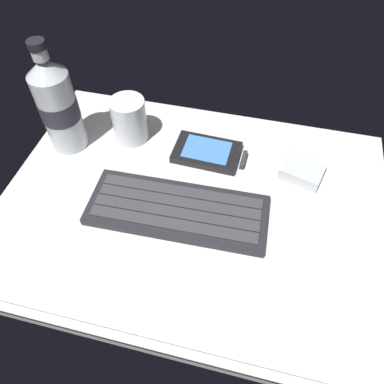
{
  "coord_description": "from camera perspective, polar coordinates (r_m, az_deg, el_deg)",
  "views": [
    {
      "loc": [
        8.62,
        -35.59,
        49.32
      ],
      "look_at": [
        0.0,
        0.0,
        3.0
      ],
      "focal_mm": 34.38,
      "sensor_mm": 36.0,
      "label": 1
    }
  ],
  "objects": [
    {
      "name": "ground_plane",
      "position": [
        0.62,
        -0.05,
        -2.44
      ],
      "size": [
        64.0,
        48.0,
        2.8
      ],
      "color": "silver"
    },
    {
      "name": "keyboard",
      "position": [
        0.6,
        -2.26,
        -2.79
      ],
      "size": [
        29.32,
        11.88,
        1.7
      ],
      "color": "#232328",
      "rests_on": "ground_plane"
    },
    {
      "name": "handheld_device",
      "position": [
        0.68,
        2.83,
        6.09
      ],
      "size": [
        13.02,
        8.08,
        1.5
      ],
      "color": "black",
      "rests_on": "ground_plane"
    },
    {
      "name": "juice_cup",
      "position": [
        0.71,
        -9.64,
        10.75
      ],
      "size": [
        6.4,
        6.4,
        8.5
      ],
      "color": "silver",
      "rests_on": "ground_plane"
    },
    {
      "name": "water_bottle",
      "position": [
        0.69,
        -20.09,
        12.54
      ],
      "size": [
        6.73,
        6.73,
        20.8
      ],
      "color": "silver",
      "rests_on": "ground_plane"
    },
    {
      "name": "charger_block",
      "position": [
        0.67,
        16.7,
        3.11
      ],
      "size": [
        8.24,
        7.26,
        2.4
      ],
      "primitive_type": "cube",
      "rotation": [
        0.0,
        0.0,
        -0.27
      ],
      "color": "silver",
      "rests_on": "ground_plane"
    }
  ]
}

